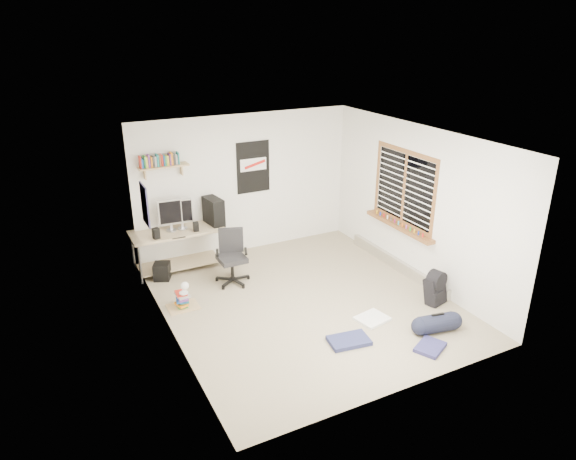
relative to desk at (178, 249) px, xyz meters
name	(u,v)px	position (x,y,z in m)	size (l,w,h in m)	color
floor	(305,303)	(1.36, -2.00, -0.37)	(4.00, 4.50, 0.01)	gray
ceiling	(308,137)	(1.36, -2.00, 2.14)	(4.00, 4.50, 0.01)	white
back_wall	(245,184)	(1.36, 0.25, 0.89)	(4.00, 0.01, 2.50)	silver
left_wall	(166,252)	(-0.64, -2.00, 0.89)	(0.01, 4.50, 2.50)	silver
right_wall	(417,204)	(3.37, -2.00, 0.89)	(0.01, 4.50, 2.50)	silver
desk	(178,249)	(0.00, 0.00, 0.00)	(1.52, 0.67, 0.69)	tan
monitor_left	(171,220)	(-0.09, 0.00, 0.54)	(0.39, 0.10, 0.43)	#A9AAAE
monitor_right	(182,219)	(0.10, 0.00, 0.53)	(0.37, 0.09, 0.40)	#B9B9BE
pc_tower	(214,211)	(0.66, 0.00, 0.57)	(0.22, 0.45, 0.47)	black
keyboard	(174,237)	(-0.12, -0.27, 0.34)	(0.35, 0.12, 0.02)	black
speaker_left	(156,234)	(-0.39, -0.22, 0.43)	(0.10, 0.10, 0.19)	black
speaker_right	(196,227)	(0.28, -0.20, 0.42)	(0.09, 0.09, 0.17)	black
office_chair	(232,255)	(0.63, -0.89, 0.12)	(0.58, 0.58, 0.88)	black
wall_shelf	(164,166)	(-0.09, 0.14, 1.42)	(0.80, 0.22, 0.24)	tan
poster_back_wall	(253,167)	(1.51, 0.23, 1.19)	(0.62, 0.03, 0.92)	black
poster_left_wall	(145,205)	(-0.62, -0.80, 1.14)	(0.02, 0.42, 0.60)	navy
window	(403,188)	(3.31, -1.70, 1.08)	(0.10, 1.50, 1.26)	brown
baseboard_heater	(397,264)	(3.32, -1.70, -0.28)	(0.08, 2.50, 0.18)	#B7B2A8
backpack	(435,291)	(3.09, -2.88, -0.16)	(0.31, 0.25, 0.42)	black
duffel_bag	(437,323)	(2.58, -3.50, -0.22)	(0.26, 0.26, 0.50)	black
tshirt	(372,319)	(1.97, -2.86, -0.34)	(0.43, 0.36, 0.04)	silver
jeans_a	(349,341)	(1.37, -3.18, -0.33)	(0.53, 0.34, 0.06)	#232750
jeans_b	(430,347)	(2.23, -3.78, -0.34)	(0.40, 0.30, 0.05)	navy
book_stack	(182,298)	(-0.32, -1.30, -0.21)	(0.39, 0.32, 0.27)	brown
desk_lamp	(183,285)	(-0.30, -1.32, 0.02)	(0.13, 0.22, 0.22)	silver
subwoofer	(162,271)	(-0.36, -0.26, -0.22)	(0.25, 0.25, 0.28)	black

